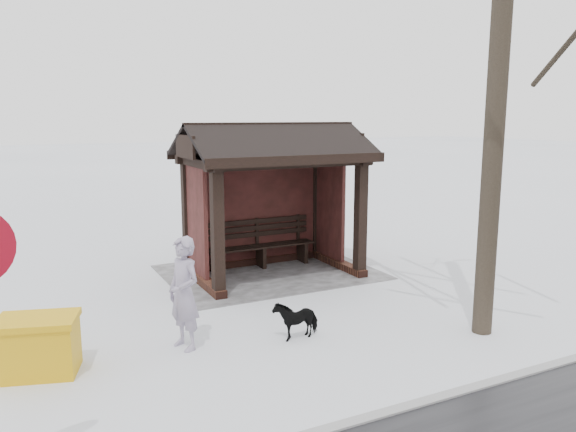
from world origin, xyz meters
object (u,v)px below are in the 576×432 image
object	(u,v)px
pedestrian	(184,293)
dog	(296,319)
grit_bin	(38,346)
bus_shelter	(270,169)

from	to	relation	value
pedestrian	dog	xyz separation A→B (m)	(-1.57, 0.34, -0.52)
grit_bin	dog	bearing A→B (deg)	-169.47
pedestrian	grit_bin	xyz separation A→B (m)	(1.88, -0.03, -0.42)
bus_shelter	grit_bin	size ratio (longest dim) A/B	3.22
pedestrian	dog	distance (m)	1.69
bus_shelter	dog	bearing A→B (deg)	71.52
grit_bin	bus_shelter	bearing A→B (deg)	-130.71
pedestrian	bus_shelter	bearing A→B (deg)	118.76
bus_shelter	pedestrian	world-z (taller)	bus_shelter
bus_shelter	grit_bin	world-z (taller)	bus_shelter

